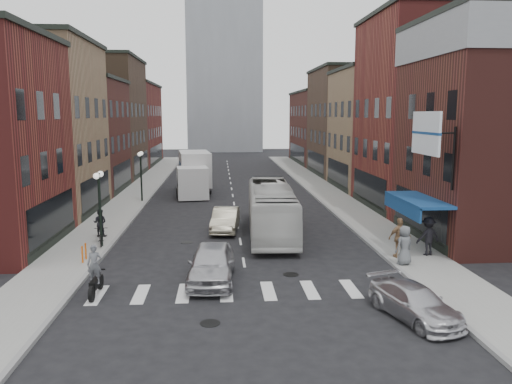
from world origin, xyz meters
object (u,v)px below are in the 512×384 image
transit_bus (271,210)px  streetlamp_near (99,195)px  sedan_left_near (212,263)px  sedan_left_far (225,220)px  ped_right_c (404,245)px  box_truck (194,174)px  billboard_sign (428,135)px  streetlamp_far (141,167)px  curb_car (415,303)px  ped_left_solo (100,223)px  bike_rack (84,253)px  motorcycle_rider (95,272)px  ped_right_a (428,236)px  parked_bicycle (102,235)px  ped_right_b (400,238)px

transit_bus → streetlamp_near: bearing=-161.5°
streetlamp_near → sedan_left_near: 8.45m
sedan_left_far → transit_bus: bearing=-14.5°
streetlamp_near → ped_right_c: bearing=-16.3°
box_truck → transit_bus: bearing=-78.3°
billboard_sign → sedan_left_far: 12.98m
streetlamp_far → curb_car: size_ratio=1.02×
streetlamp_near → sedan_left_near: streetlamp_near is taller
ped_left_solo → curb_car: bearing=144.4°
box_truck → transit_bus: 16.40m
sedan_left_near → curb_car: size_ratio=1.17×
box_truck → ped_left_solo: box_truck is taller
billboard_sign → curb_car: (-2.97, -6.60, -5.55)m
sedan_left_near → ped_left_solo: (-6.47, 7.86, 0.14)m
transit_bus → ped_left_solo: transit_bus is taller
streetlamp_far → sedan_left_far: bearing=-57.5°
bike_rack → motorcycle_rider: size_ratio=0.39×
streetlamp_near → motorcycle_rider: (1.37, -7.03, -1.95)m
sedan_left_far → billboard_sign: bearing=-31.2°
bike_rack → box_truck: size_ratio=0.09×
sedan_left_near → curb_car: sedan_left_near is taller
curb_car → transit_bus: bearing=89.6°
billboard_sign → bike_rack: 17.14m
bike_rack → ped_left_solo: bearing=94.3°
sedan_left_near → ped_left_solo: size_ratio=2.98×
motorcycle_rider → ped_right_a: size_ratio=1.08×
transit_bus → parked_bicycle: size_ratio=5.58×
transit_bus → sedan_left_far: 3.00m
motorcycle_rider → sedan_left_near: (4.53, 1.36, -0.16)m
sedan_left_near → ped_right_c: 9.00m
billboard_sign → streetlamp_far: (-15.99, 17.50, -3.22)m
transit_bus → curb_car: (3.71, -12.73, -0.90)m
ped_right_b → transit_bus: bearing=-52.0°
bike_rack → curb_car: size_ratio=0.20×
billboard_sign → ped_right_c: 5.27m
curb_car → streetlamp_far: bearing=101.7°
bike_rack → ped_right_b: ped_right_b is taller
curb_car → ped_left_solo: bearing=121.2°
curb_car → ped_right_a: size_ratio=2.10×
streetlamp_far → transit_bus: 14.77m
streetlamp_far → parked_bicycle: bearing=-90.4°
streetlamp_near → ped_left_solo: streetlamp_near is taller
box_truck → sedan_left_near: bearing=-92.6°
sedan_left_near → bike_rack: bearing=157.3°
billboard_sign → ped_right_b: size_ratio=1.89×
bike_rack → box_truck: (4.21, 20.84, 1.27)m
ped_left_solo → ped_right_c: 16.70m
billboard_sign → ped_right_c: size_ratio=2.01×
ped_right_a → bike_rack: bearing=-13.0°
motorcycle_rider → ped_right_a: bearing=17.3°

